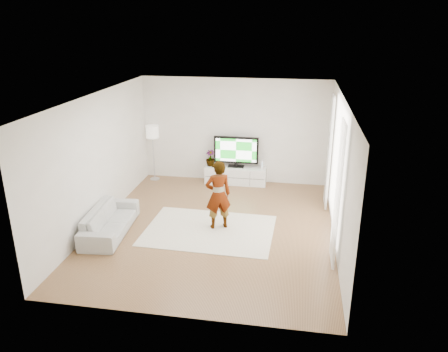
% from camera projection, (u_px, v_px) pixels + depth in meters
% --- Properties ---
extents(floor, '(6.00, 6.00, 0.00)m').
position_uv_depth(floor, '(214.00, 228.00, 9.36)').
color(floor, '#996E45').
rests_on(floor, ground).
extents(ceiling, '(6.00, 6.00, 0.00)m').
position_uv_depth(ceiling, '(213.00, 97.00, 8.40)').
color(ceiling, white).
rests_on(ceiling, wall_back).
extents(wall_left, '(0.02, 6.00, 2.80)m').
position_uv_depth(wall_left, '(98.00, 160.00, 9.27)').
color(wall_left, white).
rests_on(wall_left, floor).
extents(wall_right, '(0.02, 6.00, 2.80)m').
position_uv_depth(wall_right, '(339.00, 173.00, 8.49)').
color(wall_right, white).
rests_on(wall_right, floor).
extents(wall_back, '(5.00, 0.02, 2.80)m').
position_uv_depth(wall_back, '(235.00, 131.00, 11.66)').
color(wall_back, white).
rests_on(wall_back, floor).
extents(wall_front, '(5.00, 0.02, 2.80)m').
position_uv_depth(wall_front, '(173.00, 234.00, 6.10)').
color(wall_front, white).
rests_on(wall_front, floor).
extents(window, '(0.01, 2.60, 2.50)m').
position_uv_depth(window, '(337.00, 166.00, 8.75)').
color(window, white).
rests_on(window, wall_right).
extents(curtain_near, '(0.04, 0.70, 2.60)m').
position_uv_depth(curtain_near, '(338.00, 194.00, 7.59)').
color(curtain_near, white).
rests_on(curtain_near, floor).
extents(curtain_far, '(0.04, 0.70, 2.60)m').
position_uv_depth(curtain_far, '(329.00, 152.00, 10.00)').
color(curtain_far, white).
rests_on(curtain_far, floor).
extents(media_console, '(1.65, 0.47, 0.46)m').
position_uv_depth(media_console, '(236.00, 175.00, 11.83)').
color(media_console, white).
rests_on(media_console, floor).
extents(television, '(1.20, 0.23, 0.83)m').
position_uv_depth(television, '(236.00, 151.00, 11.62)').
color(television, black).
rests_on(television, media_console).
extents(game_console, '(0.08, 0.17, 0.22)m').
position_uv_depth(game_console, '(263.00, 165.00, 11.60)').
color(game_console, white).
rests_on(game_console, media_console).
extents(potted_plant, '(0.27, 0.27, 0.43)m').
position_uv_depth(potted_plant, '(210.00, 158.00, 11.79)').
color(potted_plant, '#3F7238').
rests_on(potted_plant, media_console).
extents(rug, '(2.73, 2.00, 0.01)m').
position_uv_depth(rug, '(209.00, 230.00, 9.24)').
color(rug, '#EFE8CB').
rests_on(rug, floor).
extents(player, '(0.64, 0.54, 1.49)m').
position_uv_depth(player, '(218.00, 195.00, 9.12)').
color(player, '#334772').
rests_on(player, rug).
extents(sofa, '(0.88, 1.92, 0.55)m').
position_uv_depth(sofa, '(110.00, 221.00, 9.07)').
color(sofa, silver).
rests_on(sofa, floor).
extents(floor_lamp, '(0.34, 0.34, 1.53)m').
position_uv_depth(floor_lamp, '(152.00, 134.00, 11.77)').
color(floor_lamp, silver).
rests_on(floor_lamp, floor).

